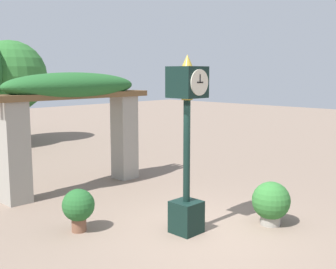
{
  "coord_description": "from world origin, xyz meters",
  "views": [
    {
      "loc": [
        -6.18,
        -4.99,
        3.09
      ],
      "look_at": [
        -0.27,
        0.77,
        1.89
      ],
      "focal_mm": 45.0,
      "sensor_mm": 36.0,
      "label": 1
    }
  ],
  "objects": [
    {
      "name": "ground_plane",
      "position": [
        0.0,
        0.0,
        0.0
      ],
      "size": [
        60.0,
        60.0,
        0.0
      ],
      "primitive_type": "plane",
      "color": "#7F6B5B"
    },
    {
      "name": "potted_plant_near_left",
      "position": [
        1.26,
        -0.69,
        0.48
      ],
      "size": [
        0.78,
        0.78,
        0.9
      ],
      "color": "gray",
      "rests_on": "ground"
    },
    {
      "name": "pedestal_clock",
      "position": [
        -0.27,
        0.27,
        1.78
      ],
      "size": [
        0.58,
        0.63,
        3.44
      ],
      "color": "black",
      "rests_on": "ground"
    },
    {
      "name": "potted_plant_near_right",
      "position": [
        -1.71,
        1.82,
        0.5
      ],
      "size": [
        0.64,
        0.64,
        0.86
      ],
      "color": "brown",
      "rests_on": "ground"
    },
    {
      "name": "pergola",
      "position": [
        0.0,
        4.49,
        2.26
      ],
      "size": [
        4.58,
        1.18,
        3.12
      ],
      "color": "gray",
      "rests_on": "ground"
    }
  ]
}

